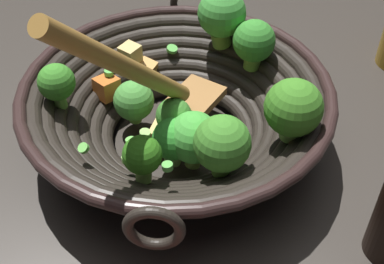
{
  "coord_description": "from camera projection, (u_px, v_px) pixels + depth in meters",
  "views": [
    {
      "loc": [
        0.43,
        -0.14,
        0.44
      ],
      "look_at": [
        0.02,
        0.01,
        0.03
      ],
      "focal_mm": 49.84,
      "sensor_mm": 36.0,
      "label": 1
    }
  ],
  "objects": [
    {
      "name": "ground_plane",
      "position": [
        178.0,
        145.0,
        0.63
      ],
      "size": [
        4.0,
        4.0,
        0.0
      ],
      "primitive_type": "plane",
      "color": "#332D28"
    },
    {
      "name": "wok",
      "position": [
        179.0,
        107.0,
        0.59
      ],
      "size": [
        0.37,
        0.35,
        0.26
      ],
      "color": "black",
      "rests_on": "ground"
    }
  ]
}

